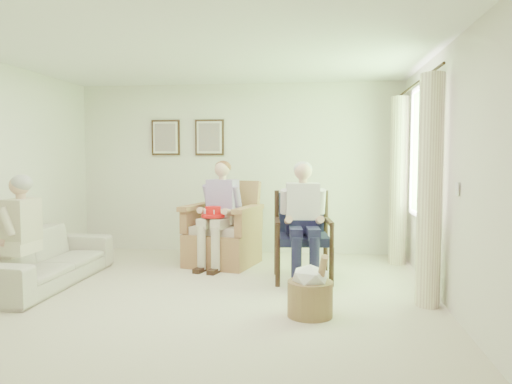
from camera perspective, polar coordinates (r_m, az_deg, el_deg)
floor at (r=5.26m, az=-6.89°, el=-12.43°), size 5.50×5.50×0.00m
back_wall at (r=7.74m, az=-2.00°, el=2.71°), size 5.00×0.04×2.60m
front_wall at (r=2.48m, az=-22.85°, el=-0.83°), size 5.00×0.04×2.60m
right_wall at (r=5.05m, az=21.68°, el=1.61°), size 0.04×5.50×2.60m
ceiling at (r=5.16m, az=-7.15°, el=16.46°), size 5.00×5.50×0.02m
window at (r=6.21m, az=18.67°, el=4.75°), size 0.13×2.50×1.63m
curtain_left at (r=5.23m, az=19.24°, el=0.11°), size 0.34×0.34×2.30m
curtain_right at (r=7.16m, az=15.98°, el=1.22°), size 0.34×0.34×2.30m
framed_print_left at (r=7.97m, az=-10.29°, el=6.14°), size 0.45×0.05×0.55m
framed_print_right at (r=7.79m, az=-5.34°, el=6.23°), size 0.45×0.05×0.55m
wicker_armchair at (r=6.92m, az=-3.80°, el=-5.27°), size 0.90×0.89×1.15m
wood_armchair at (r=6.10m, az=5.41°, el=-4.63°), size 0.67×0.63×1.04m
sofa at (r=6.37m, az=-23.18°, el=-6.96°), size 2.10×0.82×0.61m
person_wicker at (r=6.71m, az=-4.07°, el=-1.55°), size 0.40×0.62×1.40m
person_dark at (r=5.89m, az=5.37°, el=-2.36°), size 0.40×0.63×1.40m
person_sofa at (r=5.88m, az=-25.76°, el=-3.82°), size 0.42×0.62×1.27m
red_hat at (r=6.54m, az=-4.93°, el=-2.41°), size 0.30×0.30×0.14m
hatbox at (r=4.77m, az=6.23°, el=-11.13°), size 0.46×0.46×0.63m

